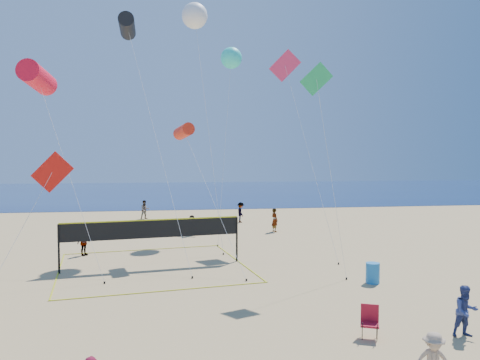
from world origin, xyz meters
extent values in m
cube|color=navy|center=(0.00, 62.00, 0.01)|extent=(140.00, 50.00, 0.03)
imported|color=navy|center=(7.39, 1.68, 0.81)|extent=(0.80, 0.63, 1.61)
imported|color=gray|center=(-6.61, 15.68, 0.75)|extent=(0.81, 0.93, 1.50)
imported|color=gray|center=(-0.28, 21.41, 0.72)|extent=(1.41, 0.81, 1.45)
imported|color=gray|center=(5.86, 22.18, 0.87)|extent=(0.62, 0.74, 1.74)
imported|color=gray|center=(-4.05, 30.70, 0.83)|extent=(0.97, 0.85, 1.67)
imported|color=gray|center=(4.09, 27.37, 0.85)|extent=(0.71, 1.14, 1.70)
cube|color=maroon|center=(4.36, 1.94, 0.45)|extent=(0.70, 0.67, 0.06)
cube|color=maroon|center=(4.44, 2.14, 0.75)|extent=(0.52, 0.26, 0.55)
cylinder|color=black|center=(4.08, 1.84, 0.25)|extent=(0.13, 0.26, 0.71)
cylinder|color=black|center=(4.24, 2.21, 0.25)|extent=(0.13, 0.26, 0.71)
cylinder|color=black|center=(4.48, 1.67, 0.25)|extent=(0.13, 0.26, 0.71)
cylinder|color=black|center=(4.64, 2.03, 0.25)|extent=(0.13, 0.26, 0.71)
cylinder|color=#1C6FBA|center=(7.13, 7.91, 0.45)|extent=(0.78, 0.78, 0.90)
cylinder|color=black|center=(-7.02, 11.68, 1.19)|extent=(0.10, 0.10, 2.37)
cylinder|color=black|center=(1.77, 13.05, 1.19)|extent=(0.10, 0.10, 2.37)
cube|color=black|center=(-2.63, 12.36, 1.93)|extent=(8.79, 1.39, 0.89)
cube|color=#CBD216|center=(-2.63, 12.36, 2.40)|extent=(8.80, 1.40, 0.06)
cube|color=#CBD216|center=(-1.94, 7.97, 0.01)|extent=(9.00, 1.45, 0.02)
cube|color=#CBD216|center=(-3.31, 16.76, 0.01)|extent=(9.00, 1.45, 0.02)
cylinder|color=#F8112B|center=(-8.08, 12.66, 9.42)|extent=(1.33, 2.70, 1.43)
cylinder|color=silver|center=(-6.35, 11.08, 4.74)|extent=(3.48, 3.17, 9.38)
cylinder|color=black|center=(-4.62, 9.51, 0.05)|extent=(0.08, 0.08, 0.10)
cylinder|color=black|center=(-4.27, 18.06, 13.51)|extent=(1.01, 2.29, 1.24)
cylinder|color=silver|center=(-2.51, 13.95, 6.78)|extent=(3.54, 8.23, 13.47)
cylinder|color=black|center=(-0.75, 9.85, 0.05)|extent=(0.08, 0.08, 0.10)
cylinder|color=red|center=(-0.96, 15.14, 7.01)|extent=(1.22, 1.84, 0.93)
cylinder|color=silver|center=(0.35, 12.10, 3.53)|extent=(2.62, 6.11, 6.97)
cylinder|color=black|center=(1.65, 9.05, 0.05)|extent=(0.08, 0.08, 0.10)
cube|color=red|center=(-6.28, 7.71, 5.00)|extent=(1.67, 0.28, 1.66)
cylinder|color=silver|center=(-7.20, 5.90, 2.52)|extent=(1.85, 3.65, 4.96)
cube|color=#23B45F|center=(5.03, 9.68, 9.20)|extent=(1.57, 0.27, 1.56)
cylinder|color=silver|center=(5.62, 9.15, 4.62)|extent=(1.19, 1.07, 9.15)
cylinder|color=black|center=(6.20, 8.63, 0.05)|extent=(0.08, 0.08, 0.10)
cube|color=#E6305F|center=(5.85, 19.14, 11.62)|extent=(2.07, 0.62, 2.12)
cylinder|color=silver|center=(6.37, 15.33, 5.83)|extent=(1.06, 7.63, 11.58)
cylinder|color=black|center=(6.89, 11.52, 0.05)|extent=(0.08, 0.08, 0.10)
sphere|color=white|center=(-0.10, 19.52, 14.73)|extent=(2.21, 2.21, 1.67)
cylinder|color=silver|center=(0.57, 17.15, 7.39)|extent=(1.35, 4.77, 14.69)
cylinder|color=black|center=(1.23, 14.77, 0.05)|extent=(0.08, 0.08, 0.10)
sphere|color=#31EAD5|center=(2.71, 22.71, 12.76)|extent=(1.93, 1.93, 1.55)
cylinder|color=silver|center=(1.93, 19.98, 6.40)|extent=(1.57, 5.47, 12.71)
cylinder|color=black|center=(1.15, 17.25, 0.05)|extent=(0.08, 0.08, 0.10)
camera|label=1|loc=(-1.64, -11.47, 5.65)|focal=35.00mm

